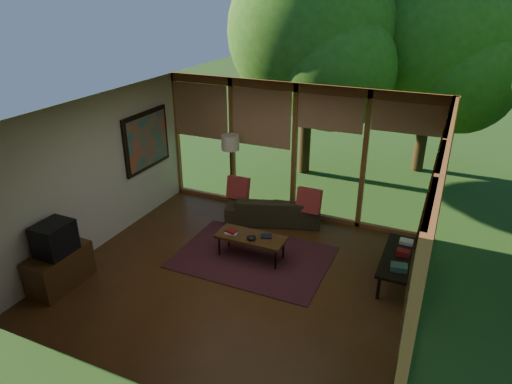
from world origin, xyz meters
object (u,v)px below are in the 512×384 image
at_px(television, 54,238).
at_px(coffee_table, 251,238).
at_px(media_cabinet, 60,269).
at_px(side_console, 402,259).
at_px(sofa, 273,209).
at_px(floor_lamp, 230,147).

relative_size(television, coffee_table, 0.46).
xyz_separation_m(media_cabinet, television, (0.02, 0.00, 0.55)).
xyz_separation_m(media_cabinet, coffee_table, (2.40, 1.96, 0.09)).
bearing_deg(television, media_cabinet, 180.00).
xyz_separation_m(media_cabinet, side_console, (4.87, 2.29, 0.11)).
bearing_deg(sofa, television, 38.34).
height_order(media_cabinet, side_console, media_cabinet).
bearing_deg(sofa, media_cabinet, 38.10).
bearing_deg(television, sofa, 56.71).
relative_size(television, floor_lamp, 0.33).
height_order(sofa, side_console, sofa).
bearing_deg(sofa, floor_lamp, -24.52).
height_order(sofa, floor_lamp, floor_lamp).
xyz_separation_m(coffee_table, side_console, (2.47, 0.33, 0.02)).
xyz_separation_m(sofa, media_cabinet, (-2.24, -3.38, 0.03)).
height_order(media_cabinet, floor_lamp, floor_lamp).
height_order(television, side_console, television).
xyz_separation_m(television, floor_lamp, (1.23, 3.48, 0.56)).
height_order(coffee_table, side_console, side_console).
distance_m(sofa, floor_lamp, 1.51).
xyz_separation_m(floor_lamp, side_console, (3.62, -1.19, -1.00)).
bearing_deg(media_cabinet, coffee_table, 39.15).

